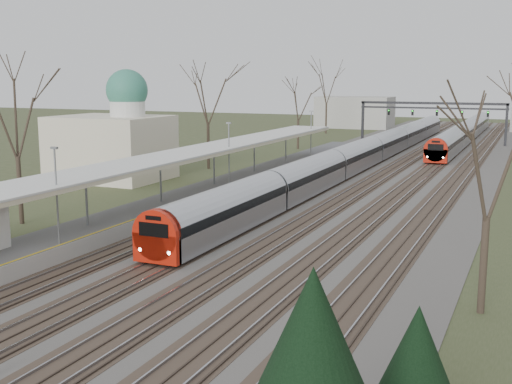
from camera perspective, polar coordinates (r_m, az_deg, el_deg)
track_bed at (r=68.59m, az=11.45°, el=1.99°), size 24.00×160.00×0.22m
platform at (r=55.07m, az=-2.05°, el=0.70°), size 3.50×69.00×1.00m
canopy at (r=50.62m, az=-4.30°, el=3.77°), size 4.10×50.00×3.11m
dome_building at (r=61.60m, az=-12.56°, el=4.48°), size 10.00×8.00×10.30m
signal_gantry at (r=97.56m, az=15.40°, el=7.04°), size 21.00×0.59×6.08m
tree_west_near at (r=43.93m, az=-20.64°, el=6.59°), size 5.00×5.00×10.30m
tree_west_far at (r=67.32m, az=-4.33°, el=8.81°), size 5.50×5.50×11.33m
tree_east_near at (r=26.62m, az=20.12°, el=3.19°), size 4.50×4.50×9.27m
train_near at (r=73.68m, az=10.19°, el=3.69°), size 2.62×90.21×3.05m
train_far at (r=102.51m, az=18.09°, el=5.11°), size 2.62×60.21×3.05m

